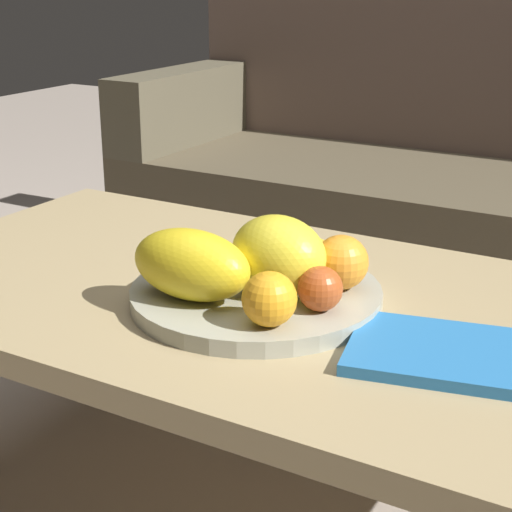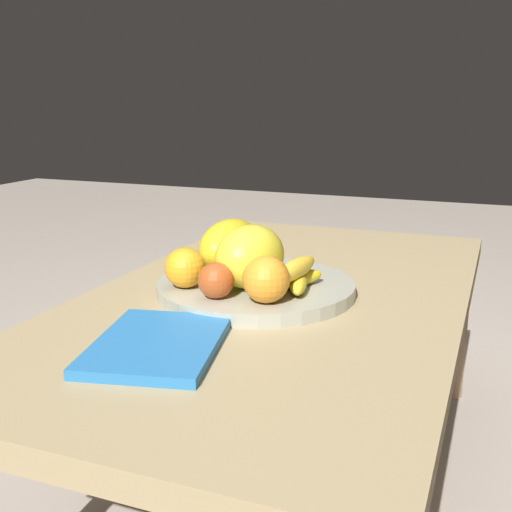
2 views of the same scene
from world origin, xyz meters
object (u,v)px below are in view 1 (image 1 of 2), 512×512
Objects in this scene: orange_left at (269,299)px; apple_front at (320,289)px; couch at (436,198)px; magazine at (447,353)px; coffee_table at (249,316)px; banana_bunch at (298,258)px; fruit_bowl at (256,295)px; orange_front at (341,262)px; melon_large_front at (278,255)px; melon_smaller_beside at (191,265)px.

apple_front is (0.04, 0.08, -0.01)m from orange_left.
couch is 1.30m from magazine.
banana_bunch reaches higher than coffee_table.
coffee_table is at bearing 133.03° from fruit_bowl.
apple_front is at bearing -83.92° from orange_front.
fruit_bowl is 0.10m from banana_bunch.
fruit_bowl is at bearing 166.68° from apple_front.
melon_smaller_beside is (-0.10, -0.08, -0.01)m from melon_large_front.
melon_large_front is 0.09m from apple_front.
couch is 1.16m from orange_front.
orange_left is (0.19, -1.29, 0.20)m from couch.
banana_bunch is at bearing 72.89° from fruit_bowl.
orange_left is 0.20m from banana_bunch.
orange_left reaches higher than apple_front.
fruit_bowl is at bearing 160.44° from magazine.
apple_front is 0.37× the size of banana_bunch.
couch is 1.21m from melon_large_front.
magazine is (0.20, -0.10, -0.06)m from orange_front.
apple_front is at bearing 164.58° from magazine.
banana_bunch is (0.09, 0.16, -0.03)m from melon_smaller_beside.
melon_large_front is 0.87× the size of banana_bunch.
melon_smaller_beside is at bearing -87.94° from couch.
banana_bunch reaches higher than fruit_bowl.
couch is 1.28m from melon_smaller_beside.
magazine is at bearing -26.75° from orange_front.
coffee_table is 0.74× the size of couch.
apple_front reaches higher than banana_bunch.
orange_front is (0.07, 0.06, -0.02)m from melon_large_front.
melon_large_front reaches higher than coffee_table.
couch reaches higher than fruit_bowl.
apple_front is (0.18, 0.05, -0.02)m from melon_smaller_beside.
coffee_table is at bearing 77.50° from melon_smaller_beside.
melon_large_front is 0.10m from orange_front.
coffee_table is 0.18m from orange_front.
coffee_table is 0.17m from melon_smaller_beside.
melon_large_front is at bearing -141.11° from orange_front.
melon_smaller_beside reaches higher than fruit_bowl.
melon_large_front is 1.85× the size of orange_front.
orange_front is at bearing 29.30° from fruit_bowl.
banana_bunch is at bearing 164.98° from orange_front.
banana_bunch reaches higher than magazine.
fruit_bowl is (0.03, -0.04, 0.06)m from coffee_table.
couch is at bearing 100.51° from apple_front.
fruit_bowl is at bearing -176.34° from melon_large_front.
couch is 26.62× the size of apple_front.
melon_smaller_beside is 1.09× the size of banana_bunch.
couch is 1.12m from banana_bunch.
orange_front reaches higher than orange_left.
couch is at bearing 100.86° from orange_front.
fruit_bowl is 2.00× the size of melon_smaller_beside.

